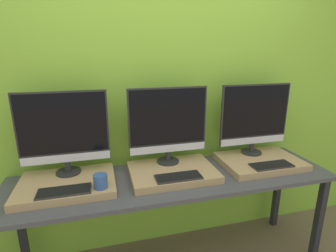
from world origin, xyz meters
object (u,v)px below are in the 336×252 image
keyboard_right (272,165)px  keyboard_left (64,191)px  mug (101,181)px  monitor_right (255,117)px  monitor_center (168,123)px  keyboard_center (178,177)px  monitor_left (64,130)px

keyboard_right → keyboard_left: bearing=180.0°
mug → monitor_right: 1.30m
monitor_center → keyboard_center: size_ratio=1.88×
mug → monitor_center: 0.64m
monitor_left → monitor_center: same height
mug → keyboard_center: (0.51, 0.00, -0.04)m
monitor_right → keyboard_right: (0.00, -0.27, -0.31)m
mug → monitor_left: bearing=128.4°
keyboard_center → monitor_right: (0.73, 0.27, 0.31)m
keyboard_center → mug: bearing=180.0°
monitor_center → keyboard_right: size_ratio=1.88×
keyboard_center → monitor_left: bearing=159.4°
monitor_left → monitor_center: 0.73m
monitor_left → keyboard_right: size_ratio=1.88×
keyboard_left → mug: (0.22, 0.00, 0.04)m
monitor_left → keyboard_left: bearing=-90.0°
keyboard_left → keyboard_center: size_ratio=1.00×
mug → monitor_center: size_ratio=0.15×
monitor_right → keyboard_right: 0.41m
mug → keyboard_right: bearing=0.0°
mug → monitor_right: (1.24, 0.27, 0.27)m
monitor_left → mug: size_ratio=6.75×
keyboard_center → keyboard_left: bearing=180.0°
monitor_left → keyboard_left: size_ratio=1.88×
monitor_right → monitor_left: bearing=180.0°
keyboard_center → keyboard_right: size_ratio=1.00×
monitor_left → mug: monitor_left is taller
mug → monitor_right: monitor_right is taller
mug → monitor_center: bearing=28.2°
keyboard_center → monitor_center: bearing=90.0°
mug → monitor_right: size_ratio=0.15×
keyboard_left → keyboard_center: (0.73, 0.00, 0.00)m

